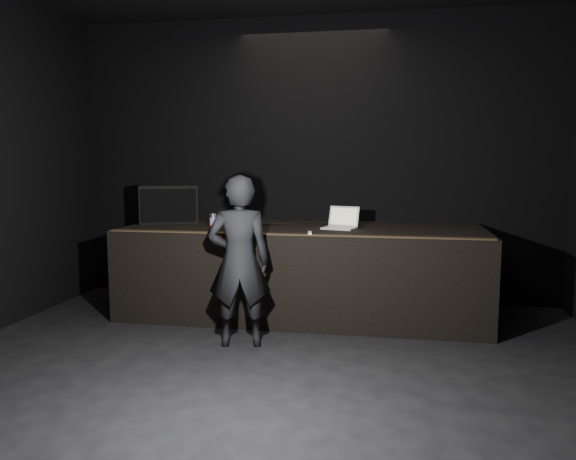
# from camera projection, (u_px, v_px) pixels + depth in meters

# --- Properties ---
(ground) EXTENTS (7.00, 7.00, 0.00)m
(ground) POSITION_uv_depth(u_px,v_px,m) (240.00, 420.00, 3.79)
(ground) COLOR black
(ground) RESTS_ON ground
(room_walls) EXTENTS (6.10, 7.10, 3.52)m
(room_walls) POSITION_uv_depth(u_px,v_px,m) (237.00, 116.00, 3.54)
(room_walls) COLOR black
(room_walls) RESTS_ON ground
(stage_riser) EXTENTS (4.00, 1.50, 1.00)m
(stage_riser) POSITION_uv_depth(u_px,v_px,m) (303.00, 270.00, 6.39)
(stage_riser) COLOR black
(stage_riser) RESTS_ON ground
(riser_lip) EXTENTS (3.92, 0.10, 0.01)m
(riser_lip) POSITION_uv_depth(u_px,v_px,m) (292.00, 234.00, 5.64)
(riser_lip) COLOR brown
(riser_lip) RESTS_ON stage_riser
(stage_monitor) EXTENTS (0.80, 0.70, 0.45)m
(stage_monitor) POSITION_uv_depth(u_px,v_px,m) (169.00, 204.00, 6.76)
(stage_monitor) COLOR black
(stage_monitor) RESTS_ON stage_riser
(cable) EXTENTS (0.75, 0.32, 0.02)m
(cable) POSITION_uv_depth(u_px,v_px,m) (283.00, 224.00, 6.59)
(cable) COLOR black
(cable) RESTS_ON stage_riser
(laptop) EXTENTS (0.42, 0.39, 0.24)m
(laptop) POSITION_uv_depth(u_px,v_px,m) (341.00, 223.00, 6.19)
(laptop) COLOR silver
(laptop) RESTS_ON stage_riser
(beer_can) EXTENTS (0.08, 0.08, 0.18)m
(beer_can) POSITION_uv_depth(u_px,v_px,m) (213.00, 222.00, 6.02)
(beer_can) COLOR silver
(beer_can) RESTS_ON stage_riser
(plastic_cup) EXTENTS (0.08, 0.08, 0.10)m
(plastic_cup) POSITION_uv_depth(u_px,v_px,m) (332.00, 223.00, 6.27)
(plastic_cup) COLOR white
(plastic_cup) RESTS_ON stage_riser
(wii_remote) EXTENTS (0.06, 0.16, 0.03)m
(wii_remote) POSITION_uv_depth(u_px,v_px,m) (310.00, 233.00, 5.66)
(wii_remote) COLOR white
(wii_remote) RESTS_ON stage_riser
(person) EXTENTS (0.66, 0.51, 1.61)m
(person) POSITION_uv_depth(u_px,v_px,m) (239.00, 261.00, 5.24)
(person) COLOR black
(person) RESTS_ON ground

